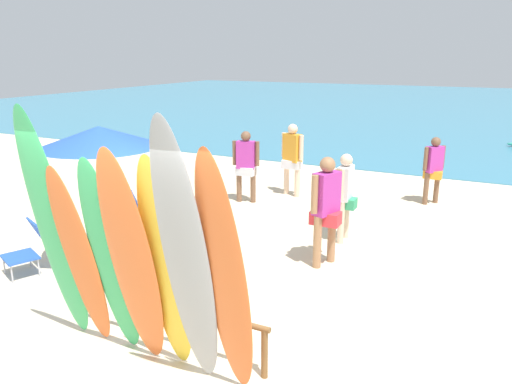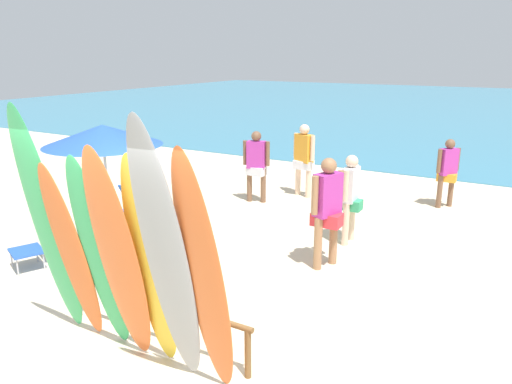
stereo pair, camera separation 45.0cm
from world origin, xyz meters
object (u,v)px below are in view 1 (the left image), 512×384
surfboard_yellow_4 (166,268)px  beachgoer_near_rack (434,166)px  surfboard_green_2 (111,261)px  surfboard_rack (163,310)px  beachgoer_midbeach (292,155)px  surfboard_orange_6 (226,281)px  surfboard_orange_1 (80,259)px  beach_umbrella (99,137)px  surfboard_grey_5 (187,263)px  beachgoer_by_water (326,204)px  beach_chair_red (32,246)px  beach_chair_blue (120,207)px  surfboard_orange_3 (132,262)px  beachgoer_strolling (246,162)px  surfboard_green_0 (54,230)px

surfboard_yellow_4 → beachgoer_near_rack: (1.62, 7.56, -0.33)m
surfboard_green_2 → surfboard_rack: bearing=47.7°
surfboard_green_2 → beachgoer_midbeach: size_ratio=1.40×
surfboard_yellow_4 → surfboard_orange_6: bearing=-9.3°
surfboard_orange_1 → beach_umbrella: (-1.34, 1.83, 0.96)m
surfboard_grey_5 → beachgoer_by_water: (0.15, 3.56, -0.40)m
surfboard_grey_5 → beachgoer_midbeach: 7.26m
beach_chair_red → beach_chair_blue: (-0.12, 2.11, -0.01)m
surfboard_green_2 → beach_chair_blue: size_ratio=2.99×
beach_chair_blue → beachgoer_near_rack: bearing=34.8°
surfboard_orange_3 → surfboard_orange_1: bearing=177.0°
surfboard_yellow_4 → beachgoer_strolling: size_ratio=1.51×
surfboard_grey_5 → beachgoer_near_rack: surfboard_grey_5 is taller
beachgoer_by_water → beach_chair_blue: size_ratio=2.20×
surfboard_rack → beachgoer_by_water: beachgoer_by_water is taller
surfboard_yellow_4 → surfboard_grey_5: surfboard_grey_5 is taller
beachgoer_near_rack → beachgoer_midbeach: 3.13m
surfboard_orange_1 → surfboard_green_2: surfboard_green_2 is taller
surfboard_green_2 → beach_chair_red: size_ratio=2.81×
surfboard_green_2 → beachgoer_strolling: (-1.47, 5.90, -0.24)m
surfboard_rack → beachgoer_midbeach: (-1.08, 6.45, 0.51)m
beachgoer_midbeach → beach_umbrella: 5.24m
surfboard_rack → surfboard_orange_3: (-0.00, -0.45, 0.76)m
surfboard_orange_6 → beach_chair_blue: surfboard_orange_6 is taller
beachgoer_midbeach → beach_chair_blue: 4.16m
surfboard_orange_1 → beach_chair_blue: 4.10m
beachgoer_strolling → beach_chair_blue: size_ratio=2.03×
surfboard_orange_1 → surfboard_yellow_4: surfboard_yellow_4 is taller
surfboard_green_0 → beach_chair_blue: surfboard_green_0 is taller
beach_chair_blue → surfboard_orange_6: bearing=-44.0°
surfboard_orange_1 → surfboard_grey_5: size_ratio=0.77×
surfboard_rack → surfboard_orange_1: bearing=-152.3°
beachgoer_by_water → beach_umbrella: (-3.00, -1.57, 1.05)m
beachgoer_near_rack → beach_chair_red: 8.15m
beachgoer_by_water → surfboard_orange_3: bearing=6.7°
surfboard_orange_6 → beachgoer_by_water: bearing=98.4°
beachgoer_near_rack → beach_umbrella: size_ratio=0.68×
beachgoer_midbeach → beach_chair_blue: (-2.06, -3.58, -0.55)m
beachgoer_midbeach → beachgoer_strolling: (-0.72, -0.95, -0.05)m
beachgoer_strolling → beach_chair_red: beachgoer_strolling is taller
surfboard_orange_6 → beachgoer_strolling: bearing=120.8°
beachgoer_midbeach → beach_chair_red: 6.03m
surfboard_orange_1 → beach_umbrella: bearing=131.3°
beach_chair_red → beachgoer_midbeach: bearing=94.6°
surfboard_green_2 → surfboard_orange_6: 1.43m
surfboard_rack → beachgoer_midbeach: beachgoer_midbeach is taller
beachgoer_near_rack → surfboard_rack: bearing=-154.9°
beach_chair_red → beach_chair_blue: 2.11m
surfboard_orange_6 → beach_chair_red: (-4.11, 1.25, -0.85)m
surfboard_rack → beachgoer_strolling: (-1.80, 5.50, 0.46)m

